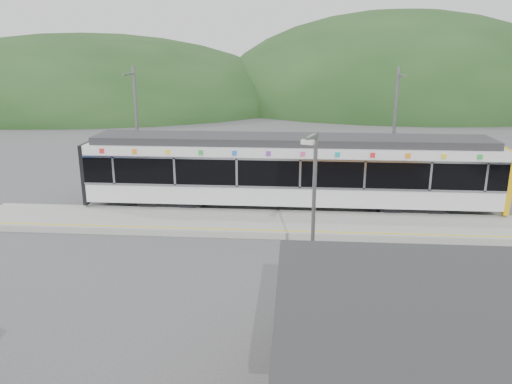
{
  "coord_description": "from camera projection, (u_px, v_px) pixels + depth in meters",
  "views": [
    {
      "loc": [
        1.72,
        -18.31,
        7.91
      ],
      "look_at": [
        0.21,
        1.0,
        2.31
      ],
      "focal_mm": 35.0,
      "sensor_mm": 36.0,
      "label": 1
    }
  ],
  "objects": [
    {
      "name": "lamp_post",
      "position": [
        314.0,
        206.0,
        14.96
      ],
      "size": [
        0.4,
        1.04,
        5.58
      ],
      "rotation": [
        0.0,
        0.0,
        -0.32
      ],
      "color": "slate",
      "rests_on": "ground"
    },
    {
      "name": "hills",
      "position": [
        384.0,
        216.0,
        24.46
      ],
      "size": [
        146.0,
        149.0,
        26.0
      ],
      "color": "#1E3D19",
      "rests_on": "ground"
    },
    {
      "name": "train",
      "position": [
        290.0,
        170.0,
        24.92
      ],
      "size": [
        20.44,
        3.01,
        3.74
      ],
      "color": "black",
      "rests_on": "ground"
    },
    {
      "name": "yellow_line",
      "position": [
        253.0,
        230.0,
        21.69
      ],
      "size": [
        26.0,
        0.1,
        0.01
      ],
      "primitive_type": "cube",
      "color": "yellow",
      "rests_on": "platform"
    },
    {
      "name": "platform",
      "position": [
        255.0,
        223.0,
        22.98
      ],
      "size": [
        26.0,
        3.2,
        0.3
      ],
      "primitive_type": "cube",
      "color": "#9E9E99",
      "rests_on": "ground"
    },
    {
      "name": "catenary_mast_west",
      "position": [
        137.0,
        128.0,
        27.57
      ],
      "size": [
        0.18,
        1.8,
        7.0
      ],
      "color": "slate",
      "rests_on": "ground"
    },
    {
      "name": "catenary_mast_east",
      "position": [
        394.0,
        131.0,
        26.52
      ],
      "size": [
        0.18,
        1.8,
        7.0
      ],
      "color": "slate",
      "rests_on": "ground"
    },
    {
      "name": "ground",
      "position": [
        249.0,
        255.0,
        19.86
      ],
      "size": [
        120.0,
        120.0,
        0.0
      ],
      "primitive_type": "plane",
      "color": "#4C4C4F",
      "rests_on": "ground"
    },
    {
      "name": "station_shelter",
      "position": [
        496.0,
        366.0,
        10.36
      ],
      "size": [
        9.2,
        6.2,
        3.0
      ],
      "color": "#8E5E3E",
      "rests_on": "ground"
    }
  ]
}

